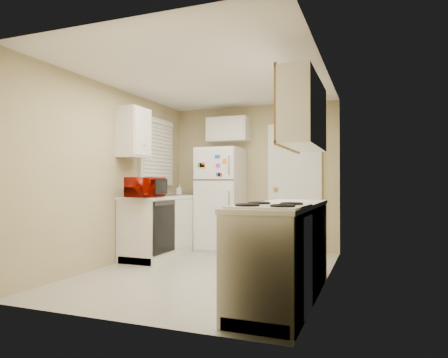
% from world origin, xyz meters
% --- Properties ---
extents(floor, '(3.80, 3.80, 0.00)m').
position_xyz_m(floor, '(0.00, 0.00, 0.00)').
color(floor, beige).
rests_on(floor, ground).
extents(ceiling, '(3.80, 3.80, 0.00)m').
position_xyz_m(ceiling, '(0.00, 0.00, 2.40)').
color(ceiling, white).
rests_on(ceiling, floor).
extents(wall_left, '(3.80, 3.80, 0.00)m').
position_xyz_m(wall_left, '(-1.40, 0.00, 1.20)').
color(wall_left, tan).
rests_on(wall_left, floor).
extents(wall_right, '(3.80, 3.80, 0.00)m').
position_xyz_m(wall_right, '(1.40, 0.00, 1.20)').
color(wall_right, tan).
rests_on(wall_right, floor).
extents(wall_back, '(2.80, 2.80, 0.00)m').
position_xyz_m(wall_back, '(0.00, 1.90, 1.20)').
color(wall_back, tan).
rests_on(wall_back, floor).
extents(wall_front, '(2.80, 2.80, 0.00)m').
position_xyz_m(wall_front, '(0.00, -1.90, 1.20)').
color(wall_front, tan).
rests_on(wall_front, floor).
extents(left_counter, '(0.60, 1.80, 0.90)m').
position_xyz_m(left_counter, '(-1.10, 0.90, 0.45)').
color(left_counter, silver).
rests_on(left_counter, floor).
extents(dishwasher, '(0.03, 0.58, 0.72)m').
position_xyz_m(dishwasher, '(-0.81, 0.30, 0.49)').
color(dishwasher, black).
rests_on(dishwasher, floor).
extents(sink, '(0.54, 0.74, 0.16)m').
position_xyz_m(sink, '(-1.10, 1.05, 0.86)').
color(sink, gray).
rests_on(sink, left_counter).
extents(microwave, '(0.52, 0.32, 0.33)m').
position_xyz_m(microwave, '(-1.01, 0.14, 1.05)').
color(microwave, '#7D0900').
rests_on(microwave, left_counter).
extents(soap_bottle, '(0.09, 0.09, 0.17)m').
position_xyz_m(soap_bottle, '(-1.15, 1.43, 1.00)').
color(soap_bottle, white).
rests_on(soap_bottle, left_counter).
extents(window_blinds, '(0.10, 0.98, 1.08)m').
position_xyz_m(window_blinds, '(-1.36, 1.05, 1.60)').
color(window_blinds, silver).
rests_on(window_blinds, wall_left).
extents(upper_cabinet_left, '(0.30, 0.45, 0.70)m').
position_xyz_m(upper_cabinet_left, '(-1.25, 0.22, 1.80)').
color(upper_cabinet_left, silver).
rests_on(upper_cabinet_left, wall_left).
extents(refrigerator, '(0.69, 0.67, 1.67)m').
position_xyz_m(refrigerator, '(-0.46, 1.55, 0.83)').
color(refrigerator, silver).
rests_on(refrigerator, floor).
extents(cabinet_over_fridge, '(0.70, 0.30, 0.40)m').
position_xyz_m(cabinet_over_fridge, '(-0.40, 1.75, 2.00)').
color(cabinet_over_fridge, silver).
rests_on(cabinet_over_fridge, wall_back).
extents(interior_door, '(0.86, 0.06, 2.08)m').
position_xyz_m(interior_door, '(0.70, 1.86, 1.02)').
color(interior_door, silver).
rests_on(interior_door, floor).
extents(right_counter, '(0.60, 2.00, 0.90)m').
position_xyz_m(right_counter, '(1.10, -0.80, 0.45)').
color(right_counter, silver).
rests_on(right_counter, floor).
extents(stove, '(0.58, 0.70, 0.84)m').
position_xyz_m(stove, '(1.12, -1.40, 0.42)').
color(stove, silver).
rests_on(stove, floor).
extents(upper_cabinet_right, '(0.30, 1.20, 0.70)m').
position_xyz_m(upper_cabinet_right, '(1.25, -0.50, 1.80)').
color(upper_cabinet_right, silver).
rests_on(upper_cabinet_right, wall_right).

